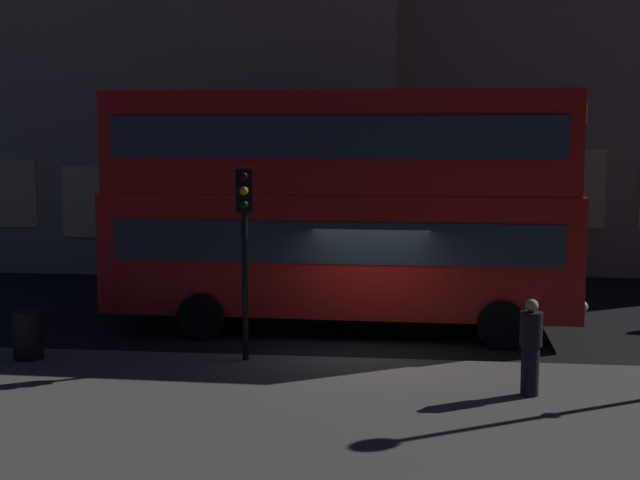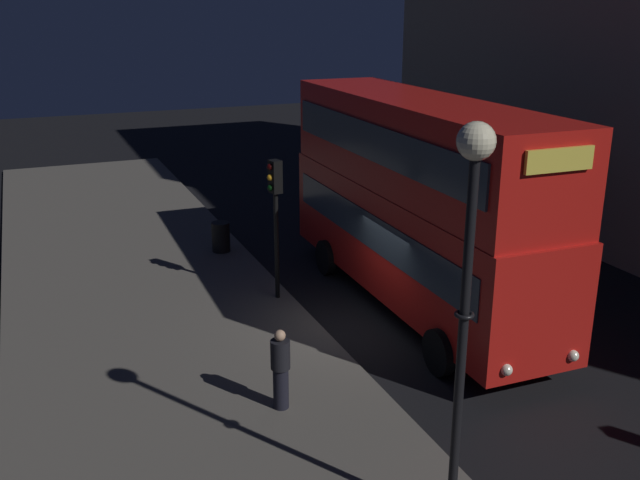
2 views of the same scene
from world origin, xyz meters
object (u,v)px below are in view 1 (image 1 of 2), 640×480
(double_decker_bus, at_px, (339,199))
(litter_bin, at_px, (28,335))
(pedestrian, at_px, (531,347))
(traffic_light_near_kerb, at_px, (244,223))

(double_decker_bus, distance_m, litter_bin, 7.27)
(pedestrian, relative_size, litter_bin, 1.74)
(pedestrian, bearing_deg, traffic_light_near_kerb, -71.37)
(traffic_light_near_kerb, bearing_deg, litter_bin, 173.97)
(double_decker_bus, bearing_deg, traffic_light_near_kerb, -114.14)
(double_decker_bus, bearing_deg, litter_bin, -146.87)
(litter_bin, bearing_deg, double_decker_bus, 32.02)
(traffic_light_near_kerb, xyz_separation_m, pedestrian, (5.24, -1.76, -1.86))
(traffic_light_near_kerb, xyz_separation_m, litter_bin, (-4.27, -0.38, -2.23))
(pedestrian, xyz_separation_m, litter_bin, (-9.52, 1.38, -0.37))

